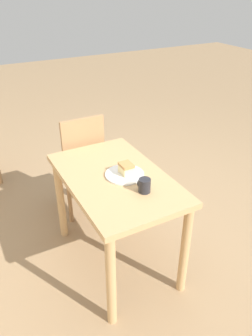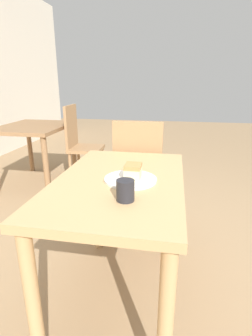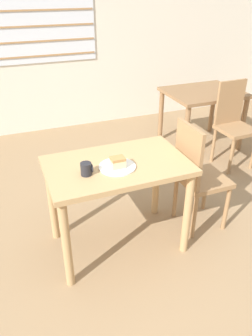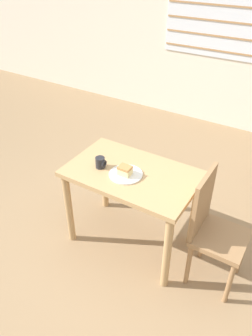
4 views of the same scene
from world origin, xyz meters
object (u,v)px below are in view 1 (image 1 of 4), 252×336
chair_near_window (81,163)px  plate (125,174)px  cake_slice (126,169)px  coffee_mug (144,185)px  dining_table_near (116,192)px

chair_near_window → plate: 0.75m
cake_slice → coffee_mug: (-0.22, -0.00, -0.00)m
dining_table_near → coffee_mug: (-0.24, -0.07, 0.17)m
chair_near_window → cake_slice: bearing=95.2°
plate → cake_slice: 0.04m
plate → cake_slice: size_ratio=2.68×
dining_table_near → cake_slice: (-0.02, -0.07, 0.18)m
chair_near_window → cake_slice: chair_near_window is taller
chair_near_window → coffee_mug: 0.97m
chair_near_window → cake_slice: size_ratio=9.87×
dining_table_near → plate: size_ratio=3.94×
dining_table_near → plate: 0.15m
chair_near_window → plate: chair_near_window is taller
dining_table_near → plate: bearing=-108.3°
dining_table_near → coffee_mug: size_ratio=11.46×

